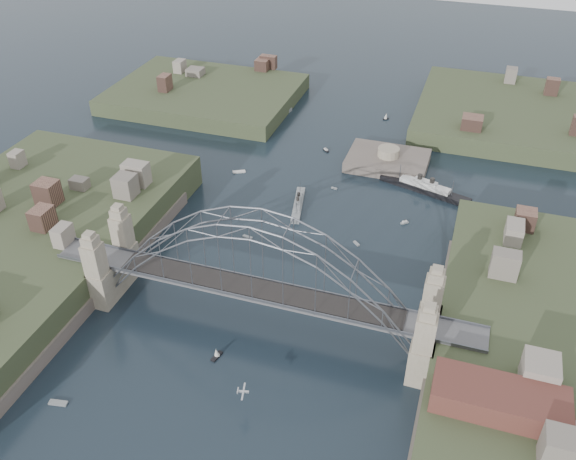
# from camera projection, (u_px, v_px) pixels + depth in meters

# --- Properties ---
(ground) EXTENTS (500.00, 500.00, 0.00)m
(ground) POSITION_uv_depth(u_px,v_px,m) (259.00, 322.00, 119.38)
(ground) COLOR black
(ground) RESTS_ON ground
(bridge) EXTENTS (84.00, 13.80, 24.60)m
(bridge) POSITION_uv_depth(u_px,v_px,m) (257.00, 273.00, 112.29)
(bridge) COLOR #555557
(bridge) RESTS_ON ground
(shore_west) EXTENTS (50.50, 90.00, 12.00)m
(shore_west) POSITION_uv_depth(u_px,v_px,m) (12.00, 258.00, 132.97)
(shore_west) COLOR #343F24
(shore_west) RESTS_ON ground
(shore_east) EXTENTS (50.50, 90.00, 12.00)m
(shore_east) POSITION_uv_depth(u_px,v_px,m) (575.00, 388.00, 103.52)
(shore_east) COLOR #343F24
(shore_east) RESTS_ON ground
(headland_nw) EXTENTS (60.00, 45.00, 9.00)m
(headland_nw) POSITION_uv_depth(u_px,v_px,m) (205.00, 100.00, 206.99)
(headland_nw) COLOR #343F24
(headland_nw) RESTS_ON ground
(headland_ne) EXTENTS (70.00, 55.00, 9.50)m
(headland_ne) POSITION_uv_depth(u_px,v_px,m) (531.00, 123.00, 191.52)
(headland_ne) COLOR #343F24
(headland_ne) RESTS_ON ground
(fort_island) EXTENTS (22.00, 16.00, 9.40)m
(fort_island) POSITION_uv_depth(u_px,v_px,m) (387.00, 167.00, 170.85)
(fort_island) COLOR brown
(fort_island) RESTS_ON ground
(wharf_shed) EXTENTS (20.00, 8.00, 4.00)m
(wharf_shed) POSITION_uv_depth(u_px,v_px,m) (500.00, 400.00, 91.45)
(wharf_shed) COLOR #592D26
(wharf_shed) RESTS_ON shore_east
(naval_cruiser_near) EXTENTS (5.18, 15.70, 4.68)m
(naval_cruiser_near) POSITION_uv_depth(u_px,v_px,m) (298.00, 204.00, 152.93)
(naval_cruiser_near) COLOR gray
(naval_cruiser_near) RESTS_ON ground
(naval_cruiser_far) EXTENTS (4.12, 13.77, 4.61)m
(naval_cruiser_far) POSITION_uv_depth(u_px,v_px,m) (280.00, 116.00, 195.88)
(naval_cruiser_far) COLOR gray
(naval_cruiser_far) RESTS_ON ground
(ocean_liner) EXTENTS (24.42, 10.37, 6.02)m
(ocean_liner) POSITION_uv_depth(u_px,v_px,m) (425.00, 188.00, 158.86)
(ocean_liner) COLOR black
(ocean_liner) RESTS_ON ground
(aeroplane) EXTENTS (2.01, 3.59, 0.53)m
(aeroplane) POSITION_uv_depth(u_px,v_px,m) (242.00, 391.00, 99.57)
(aeroplane) COLOR #B9BDC1
(small_boat_a) EXTENTS (2.50, 1.19, 0.45)m
(small_boat_a) POSITION_uv_depth(u_px,v_px,m) (248.00, 237.00, 142.34)
(small_boat_a) COLOR silver
(small_boat_a) RESTS_ON ground
(small_boat_b) EXTENTS (1.82, 1.74, 0.45)m
(small_boat_b) POSITION_uv_depth(u_px,v_px,m) (356.00, 244.00, 140.27)
(small_boat_b) COLOR silver
(small_boat_b) RESTS_ON ground
(small_boat_c) EXTENTS (1.46, 2.85, 2.38)m
(small_boat_c) POSITION_uv_depth(u_px,v_px,m) (217.00, 354.00, 111.43)
(small_boat_c) COLOR silver
(small_boat_c) RESTS_ON ground
(small_boat_d) EXTENTS (1.92, 1.84, 1.43)m
(small_boat_d) POSITION_uv_depth(u_px,v_px,m) (405.00, 223.00, 147.05)
(small_boat_d) COLOR silver
(small_boat_d) RESTS_ON ground
(small_boat_e) EXTENTS (3.57, 2.64, 0.45)m
(small_boat_e) POSITION_uv_depth(u_px,v_px,m) (239.00, 172.00, 167.44)
(small_boat_e) COLOR silver
(small_boat_e) RESTS_ON ground
(small_boat_f) EXTENTS (1.65, 0.86, 0.45)m
(small_boat_f) POSITION_uv_depth(u_px,v_px,m) (334.00, 188.00, 160.26)
(small_boat_f) COLOR silver
(small_boat_f) RESTS_ON ground
(small_boat_h) EXTENTS (2.16, 1.97, 1.43)m
(small_boat_h) POSITION_uv_depth(u_px,v_px,m) (326.00, 150.00, 177.51)
(small_boat_h) COLOR silver
(small_boat_h) RESTS_ON ground
(small_boat_i) EXTENTS (2.24, 2.77, 2.38)m
(small_boat_i) POSITION_uv_depth(u_px,v_px,m) (441.00, 325.00, 117.46)
(small_boat_i) COLOR silver
(small_boat_i) RESTS_ON ground
(small_boat_j) EXTENTS (3.31, 1.57, 0.45)m
(small_boat_j) POSITION_uv_depth(u_px,v_px,m) (58.00, 403.00, 103.13)
(small_boat_j) COLOR silver
(small_boat_j) RESTS_ON ground
(small_boat_k) EXTENTS (1.86, 1.70, 2.38)m
(small_boat_k) POSITION_uv_depth(u_px,v_px,m) (386.00, 117.00, 194.79)
(small_boat_k) COLOR silver
(small_boat_k) RESTS_ON ground
(small_boat_l) EXTENTS (2.38, 2.92, 0.45)m
(small_boat_l) POSITION_uv_depth(u_px,v_px,m) (146.00, 205.00, 153.73)
(small_boat_l) COLOR silver
(small_boat_l) RESTS_ON ground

